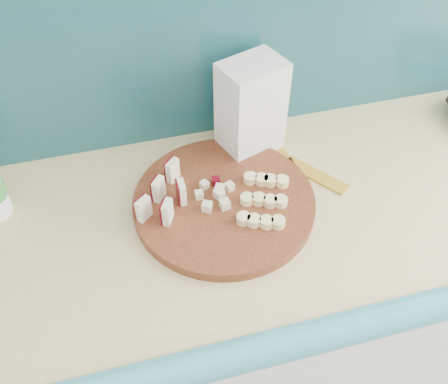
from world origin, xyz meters
TOP-DOWN VIEW (x-y plane):
  - kitchen_counter at (0.10, 1.50)m, footprint 2.20×0.63m
  - backsplash at (0.10, 1.79)m, footprint 2.20×0.02m
  - cutting_board at (-0.14, 1.53)m, footprint 0.50×0.50m
  - apple_wedges at (-0.26, 1.55)m, footprint 0.11×0.15m
  - apple_chunks at (-0.16, 1.54)m, footprint 0.06×0.06m
  - banana_slices at (-0.06, 1.49)m, footprint 0.14×0.16m
  - flour_bag at (-0.03, 1.69)m, footprint 0.16×0.13m
  - banana_peel at (0.03, 1.57)m, footprint 0.22×0.18m

SIDE VIEW (x-z plane):
  - kitchen_counter at x=0.10m, z-range 0.00..0.91m
  - banana_peel at x=0.03m, z-range 0.91..0.92m
  - cutting_board at x=-0.14m, z-range 0.91..0.93m
  - banana_slices at x=-0.06m, z-range 0.93..0.95m
  - apple_chunks at x=-0.16m, z-range 0.93..0.95m
  - apple_wedges at x=-0.26m, z-range 0.93..0.99m
  - flour_bag at x=-0.03m, z-range 0.91..1.14m
  - backsplash at x=0.10m, z-range 0.91..1.41m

